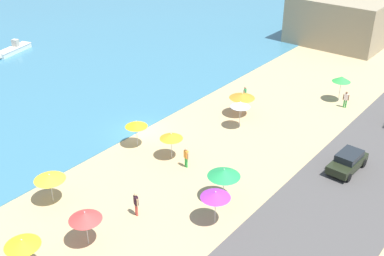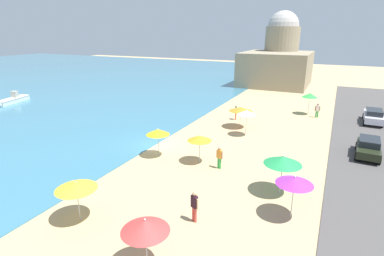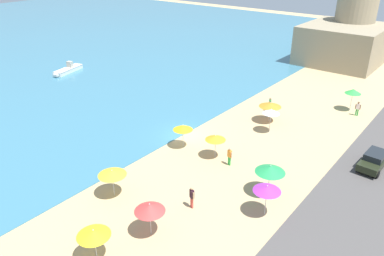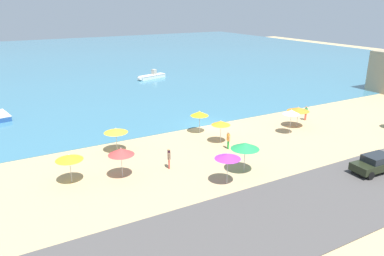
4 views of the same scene
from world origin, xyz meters
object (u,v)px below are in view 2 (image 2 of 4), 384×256
object	(u,v)px
beach_umbrella_0	(283,160)
beach_umbrella_2	(247,112)
beach_umbrella_5	(76,186)
bather_1	(317,110)
beach_umbrella_1	(295,181)
beach_umbrella_4	(310,95)
parked_car_0	(373,116)
beach_umbrella_7	(200,138)
beach_umbrella_9	(158,132)
bather_2	(194,205)
bather_3	(220,156)
harbor_fortress	(278,60)
skiff_nearshore	(13,100)
beach_umbrella_6	(241,109)
beach_umbrella_8	(145,226)
bather_0	(236,112)
parked_car_1	(369,147)

from	to	relation	value
beach_umbrella_0	beach_umbrella_2	xyz separation A→B (m)	(9.66, 5.01, 0.07)
beach_umbrella_0	beach_umbrella_5	world-z (taller)	beach_umbrella_0
bather_1	beach_umbrella_1	bearing A→B (deg)	-179.21
beach_umbrella_4	parked_car_0	world-z (taller)	beach_umbrella_4
beach_umbrella_4	beach_umbrella_0	bearing A→B (deg)	-178.96
beach_umbrella_7	beach_umbrella_9	world-z (taller)	beach_umbrella_9
beach_umbrella_5	bather_1	bearing A→B (deg)	-19.98
beach_umbrella_4	bather_2	distance (m)	25.75
bather_3	parked_car_0	distance (m)	21.05
beach_umbrella_7	bather_1	bearing A→B (deg)	-22.15
bather_2	harbor_fortress	world-z (taller)	harbor_fortress
beach_umbrella_7	skiff_nearshore	bearing A→B (deg)	77.90
beach_umbrella_5	beach_umbrella_2	bearing A→B (deg)	-13.51
bather_1	harbor_fortress	size ratio (longest dim) A/B	0.12
parked_car_0	beach_umbrella_9	bearing A→B (deg)	137.71
beach_umbrella_9	harbor_fortress	size ratio (longest dim) A/B	0.17
bather_1	harbor_fortress	distance (m)	24.26
beach_umbrella_7	beach_umbrella_9	size ratio (longest dim) A/B	0.95
parked_car_0	bather_3	bearing A→B (deg)	148.28
beach_umbrella_2	harbor_fortress	size ratio (longest dim) A/B	0.19
beach_umbrella_2	parked_car_0	world-z (taller)	beach_umbrella_2
skiff_nearshore	bather_3	bearing A→B (deg)	-102.00
beach_umbrella_5	parked_car_0	world-z (taller)	beach_umbrella_5
beach_umbrella_6	beach_umbrella_7	size ratio (longest dim) A/B	1.06
beach_umbrella_6	beach_umbrella_8	world-z (taller)	beach_umbrella_8
beach_umbrella_2	beach_umbrella_8	distance (m)	18.51
beach_umbrella_0	parked_car_0	xyz separation A→B (m)	(19.62, -6.39, -1.37)
beach_umbrella_2	bather_0	xyz separation A→B (m)	(4.85, 2.57, -1.39)
beach_umbrella_1	beach_umbrella_7	bearing A→B (deg)	59.50
parked_car_0	parked_car_1	xyz separation A→B (m)	(-10.68, 1.11, -0.05)
beach_umbrella_1	beach_umbrella_7	xyz separation A→B (m)	(4.38, 7.43, -0.24)
beach_umbrella_1	beach_umbrella_5	world-z (taller)	beach_umbrella_1
bather_1	harbor_fortress	world-z (taller)	harbor_fortress
bather_0	skiff_nearshore	bearing A→B (deg)	100.28
beach_umbrella_5	bather_2	size ratio (longest dim) A/B	1.29
beach_umbrella_4	harbor_fortress	size ratio (longest dim) A/B	0.20
beach_umbrella_4	beach_umbrella_1	bearing A→B (deg)	-176.56
beach_umbrella_4	skiff_nearshore	world-z (taller)	beach_umbrella_4
bather_0	parked_car_1	distance (m)	14.01
skiff_nearshore	parked_car_0	bearing A→B (deg)	-76.57
beach_umbrella_8	parked_car_1	world-z (taller)	beach_umbrella_8
skiff_nearshore	harbor_fortress	distance (m)	44.91
beach_umbrella_0	beach_umbrella_7	size ratio (longest dim) A/B	1.14
beach_umbrella_0	beach_umbrella_5	bearing A→B (deg)	129.36
beach_umbrella_8	beach_umbrella_9	size ratio (longest dim) A/B	1.04
bather_1	beach_umbrella_5	bearing A→B (deg)	160.02
beach_umbrella_4	harbor_fortress	distance (m)	22.75
beach_umbrella_9	bather_1	xyz separation A→B (m)	(17.84, -10.61, -1.13)
bather_1	parked_car_1	world-z (taller)	bather_1
beach_umbrella_2	bather_1	size ratio (longest dim) A/B	1.56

